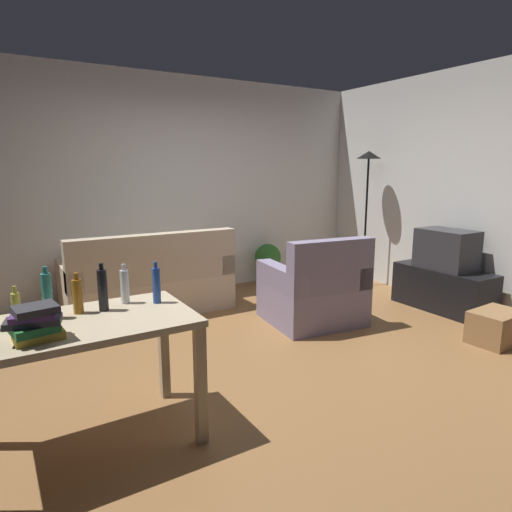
# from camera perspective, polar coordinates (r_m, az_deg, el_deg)

# --- Properties ---
(ground_plane) EXTENTS (5.20, 4.40, 0.02)m
(ground_plane) POSITION_cam_1_polar(r_m,az_deg,el_deg) (4.05, 2.46, -11.95)
(ground_plane) COLOR olive
(wall_rear) EXTENTS (5.20, 0.10, 2.70)m
(wall_rear) POSITION_cam_1_polar(r_m,az_deg,el_deg) (5.70, -9.78, 8.73)
(wall_rear) COLOR white
(wall_rear) RESTS_ON ground_plane
(wall_right) EXTENTS (0.10, 4.40, 2.70)m
(wall_right) POSITION_cam_1_polar(r_m,az_deg,el_deg) (5.60, 25.67, 7.75)
(wall_right) COLOR silver
(wall_right) RESTS_ON ground_plane
(couch) EXTENTS (1.79, 0.84, 0.92)m
(couch) POSITION_cam_1_polar(r_m,az_deg,el_deg) (5.07, -13.61, -3.67)
(couch) COLOR beige
(couch) RESTS_ON ground_plane
(tv_stand) EXTENTS (0.44, 1.10, 0.48)m
(tv_stand) POSITION_cam_1_polar(r_m,az_deg,el_deg) (5.45, 23.02, -3.96)
(tv_stand) COLOR black
(tv_stand) RESTS_ON ground_plane
(tv) EXTENTS (0.41, 0.60, 0.44)m
(tv) POSITION_cam_1_polar(r_m,az_deg,el_deg) (5.36, 23.42, 0.80)
(tv) COLOR #2D2D33
(tv) RESTS_ON tv_stand
(torchiere_lamp) EXTENTS (0.32, 0.32, 1.81)m
(torchiere_lamp) POSITION_cam_1_polar(r_m,az_deg,el_deg) (6.10, 14.23, 9.31)
(torchiere_lamp) COLOR black
(torchiere_lamp) RESTS_ON ground_plane
(desk) EXTENTS (1.21, 0.71, 0.76)m
(desk) POSITION_cam_1_polar(r_m,az_deg,el_deg) (2.68, -21.30, -10.02)
(desk) COLOR #C6B28E
(desk) RESTS_ON ground_plane
(potted_plant) EXTENTS (0.36, 0.36, 0.57)m
(potted_plant) POSITION_cam_1_polar(r_m,az_deg,el_deg) (6.06, 1.53, -0.69)
(potted_plant) COLOR brown
(potted_plant) RESTS_ON ground_plane
(armchair) EXTENTS (0.99, 0.94, 0.92)m
(armchair) POSITION_cam_1_polar(r_m,az_deg,el_deg) (4.62, 7.62, -4.75)
(armchair) COLOR gray
(armchair) RESTS_ON ground_plane
(storage_box) EXTENTS (0.50, 0.37, 0.30)m
(storage_box) POSITION_cam_1_polar(r_m,az_deg,el_deg) (4.68, 28.59, -8.06)
(storage_box) COLOR olive
(storage_box) RESTS_ON ground_plane
(bottle_squat) EXTENTS (0.05, 0.05, 0.21)m
(bottle_squat) POSITION_cam_1_polar(r_m,az_deg,el_deg) (2.72, -28.56, -5.89)
(bottle_squat) COLOR #BCB24C
(bottle_squat) RESTS_ON desk
(bottle_tall) EXTENTS (0.06, 0.06, 0.30)m
(bottle_tall) POSITION_cam_1_polar(r_m,az_deg,el_deg) (2.72, -25.37, -4.63)
(bottle_tall) COLOR teal
(bottle_tall) RESTS_ON desk
(bottle_amber) EXTENTS (0.06, 0.06, 0.24)m
(bottle_amber) POSITION_cam_1_polar(r_m,az_deg,el_deg) (2.76, -22.06, -4.79)
(bottle_amber) COLOR #9E6019
(bottle_amber) RESTS_ON desk
(bottle_dark) EXTENTS (0.06, 0.06, 0.29)m
(bottle_dark) POSITION_cam_1_polar(r_m,az_deg,el_deg) (2.75, -19.20, -4.13)
(bottle_dark) COLOR black
(bottle_dark) RESTS_ON desk
(bottle_clear) EXTENTS (0.05, 0.05, 0.25)m
(bottle_clear) POSITION_cam_1_polar(r_m,az_deg,el_deg) (2.86, -16.61, -3.76)
(bottle_clear) COLOR silver
(bottle_clear) RESTS_ON desk
(bottle_blue) EXTENTS (0.05, 0.05, 0.26)m
(bottle_blue) POSITION_cam_1_polar(r_m,az_deg,el_deg) (2.82, -12.75, -3.66)
(bottle_blue) COLOR #2347A3
(bottle_blue) RESTS_ON desk
(book_stack) EXTENTS (0.28, 0.21, 0.18)m
(book_stack) POSITION_cam_1_polar(r_m,az_deg,el_deg) (2.42, -26.63, -7.84)
(book_stack) COLOR #B7932D
(book_stack) RESTS_ON desk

